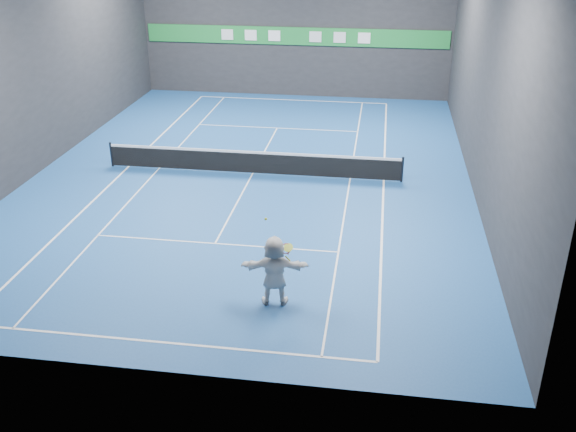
# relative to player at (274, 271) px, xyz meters

# --- Properties ---
(ground) EXTENTS (26.00, 26.00, 0.00)m
(ground) POSITION_rel_player_xyz_m (-2.55, 9.61, -1.03)
(ground) COLOR #194A8E
(ground) RESTS_ON ground
(wall_back) EXTENTS (18.00, 0.10, 9.00)m
(wall_back) POSITION_rel_player_xyz_m (-2.55, 22.61, 3.47)
(wall_back) COLOR #252628
(wall_back) RESTS_ON ground
(wall_front) EXTENTS (18.00, 0.10, 9.00)m
(wall_front) POSITION_rel_player_xyz_m (-2.55, -3.39, 3.47)
(wall_front) COLOR #252628
(wall_front) RESTS_ON ground
(wall_left) EXTENTS (0.10, 26.00, 9.00)m
(wall_left) POSITION_rel_player_xyz_m (-11.55, 9.61, 3.47)
(wall_left) COLOR #252628
(wall_left) RESTS_ON ground
(wall_right) EXTENTS (0.10, 26.00, 9.00)m
(wall_right) POSITION_rel_player_xyz_m (6.45, 9.61, 3.47)
(wall_right) COLOR #252628
(wall_right) RESTS_ON ground
(baseline_near) EXTENTS (10.98, 0.08, 0.01)m
(baseline_near) POSITION_rel_player_xyz_m (-2.55, -2.28, -1.02)
(baseline_near) COLOR white
(baseline_near) RESTS_ON ground
(baseline_far) EXTENTS (10.98, 0.08, 0.01)m
(baseline_far) POSITION_rel_player_xyz_m (-2.55, 21.50, -1.02)
(baseline_far) COLOR white
(baseline_far) RESTS_ON ground
(sideline_doubles_left) EXTENTS (0.08, 23.78, 0.01)m
(sideline_doubles_left) POSITION_rel_player_xyz_m (-8.04, 9.61, -1.02)
(sideline_doubles_left) COLOR white
(sideline_doubles_left) RESTS_ON ground
(sideline_doubles_right) EXTENTS (0.08, 23.78, 0.01)m
(sideline_doubles_right) POSITION_rel_player_xyz_m (2.94, 9.61, -1.02)
(sideline_doubles_right) COLOR white
(sideline_doubles_right) RESTS_ON ground
(sideline_singles_left) EXTENTS (0.06, 23.78, 0.01)m
(sideline_singles_left) POSITION_rel_player_xyz_m (-6.66, 9.61, -1.02)
(sideline_singles_left) COLOR white
(sideline_singles_left) RESTS_ON ground
(sideline_singles_right) EXTENTS (0.06, 23.78, 0.01)m
(sideline_singles_right) POSITION_rel_player_xyz_m (1.56, 9.61, -1.02)
(sideline_singles_right) COLOR white
(sideline_singles_right) RESTS_ON ground
(service_line_near) EXTENTS (8.23, 0.06, 0.01)m
(service_line_near) POSITION_rel_player_xyz_m (-2.55, 3.21, -1.02)
(service_line_near) COLOR white
(service_line_near) RESTS_ON ground
(service_line_far) EXTENTS (8.23, 0.06, 0.01)m
(service_line_far) POSITION_rel_player_xyz_m (-2.55, 16.01, -1.02)
(service_line_far) COLOR white
(service_line_far) RESTS_ON ground
(center_service_line) EXTENTS (0.06, 12.80, 0.01)m
(center_service_line) POSITION_rel_player_xyz_m (-2.55, 9.61, -1.02)
(center_service_line) COLOR white
(center_service_line) RESTS_ON ground
(player) EXTENTS (1.97, 0.85, 2.06)m
(player) POSITION_rel_player_xyz_m (0.00, 0.00, 0.00)
(player) COLOR silver
(player) RESTS_ON ground
(tennis_ball) EXTENTS (0.07, 0.07, 0.07)m
(tennis_ball) POSITION_rel_player_xyz_m (-0.24, 0.10, 1.52)
(tennis_ball) COLOR yellow
(tennis_ball) RESTS_ON player
(tennis_net) EXTENTS (12.50, 0.10, 1.07)m
(tennis_net) POSITION_rel_player_xyz_m (-2.55, 9.61, -0.49)
(tennis_net) COLOR black
(tennis_net) RESTS_ON ground
(sponsor_banner) EXTENTS (17.64, 0.11, 1.00)m
(sponsor_banner) POSITION_rel_player_xyz_m (-2.55, 22.55, 2.47)
(sponsor_banner) COLOR #1C8334
(sponsor_banner) RESTS_ON wall_back
(tennis_racket) EXTENTS (0.46, 0.31, 0.56)m
(tennis_racket) POSITION_rel_player_xyz_m (0.33, 0.05, 0.66)
(tennis_racket) COLOR #B21713
(tennis_racket) RESTS_ON player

